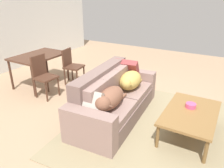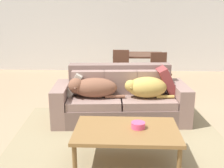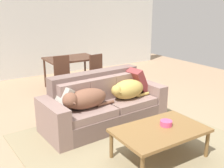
# 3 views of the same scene
# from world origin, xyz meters

# --- Properties ---
(ground_plane) EXTENTS (10.00, 10.00, 0.00)m
(ground_plane) POSITION_xyz_m (0.00, 0.00, 0.00)
(ground_plane) COLOR tan
(back_partition) EXTENTS (8.00, 0.12, 2.70)m
(back_partition) POSITION_xyz_m (0.00, 4.00, 1.35)
(back_partition) COLOR silver
(back_partition) RESTS_ON ground
(area_rug) EXTENTS (3.15, 3.17, 0.01)m
(area_rug) POSITION_xyz_m (-0.21, -0.79, 0.01)
(area_rug) COLOR gray
(area_rug) RESTS_ON ground
(couch) EXTENTS (2.16, 1.00, 0.88)m
(couch) POSITION_xyz_m (-0.21, 0.15, 0.34)
(couch) COLOR #725B54
(couch) RESTS_ON ground
(dog_on_left_cushion) EXTENTS (0.87, 0.40, 0.31)m
(dog_on_left_cushion) POSITION_xyz_m (-0.65, -0.02, 0.58)
(dog_on_left_cushion) COLOR brown
(dog_on_left_cushion) RESTS_ON couch
(dog_on_right_cushion) EXTENTS (0.76, 0.41, 0.32)m
(dog_on_right_cushion) POSITION_xyz_m (0.18, 0.01, 0.59)
(dog_on_right_cushion) COLOR tan
(dog_on_right_cushion) RESTS_ON couch
(throw_pillow_by_left_arm) EXTENTS (0.31, 0.41, 0.39)m
(throw_pillow_by_left_arm) POSITION_xyz_m (-0.95, 0.14, 0.60)
(throw_pillow_by_left_arm) COLOR #B1AA9C
(throw_pillow_by_left_arm) RESTS_ON couch
(throw_pillow_by_right_arm) EXTENTS (0.38, 0.50, 0.49)m
(throw_pillow_by_right_arm) POSITION_xyz_m (0.52, 0.25, 0.64)
(throw_pillow_by_right_arm) COLOR brown
(throw_pillow_by_right_arm) RESTS_ON couch
(coffee_table) EXTENTS (1.19, 0.75, 0.42)m
(coffee_table) POSITION_xyz_m (-0.13, -1.17, 0.38)
(coffee_table) COLOR olive
(coffee_table) RESTS_ON ground
(bowl_on_coffee_table) EXTENTS (0.16, 0.16, 0.07)m
(bowl_on_coffee_table) POSITION_xyz_m (0.01, -1.13, 0.46)
(bowl_on_coffee_table) COLOR #EA4C7F
(bowl_on_coffee_table) RESTS_ON coffee_table
(dining_table) EXTENTS (1.20, 0.83, 0.74)m
(dining_table) POSITION_xyz_m (0.19, 2.39, 0.67)
(dining_table) COLOR #4D2E21
(dining_table) RESTS_ON ground
(dining_chair_near_left) EXTENTS (0.42, 0.42, 0.90)m
(dining_chair_near_left) POSITION_xyz_m (-0.23, 1.85, 0.50)
(dining_chair_near_left) COLOR #4D2E21
(dining_chair_near_left) RESTS_ON ground
(dining_chair_near_right) EXTENTS (0.45, 0.45, 0.86)m
(dining_chair_near_right) POSITION_xyz_m (0.62, 1.79, 0.48)
(dining_chair_near_right) COLOR #4D2E21
(dining_chair_near_right) RESTS_ON ground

